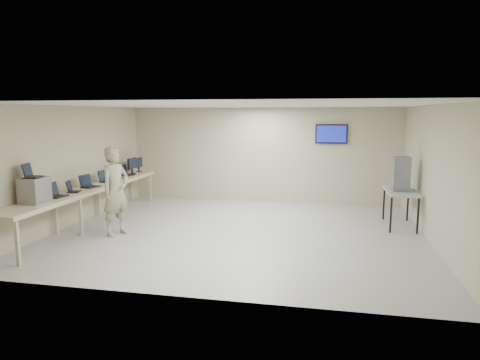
% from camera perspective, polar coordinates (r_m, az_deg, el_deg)
% --- Properties ---
extents(room, '(8.01, 7.01, 2.81)m').
position_cam_1_polar(room, '(9.37, 0.02, 1.44)').
color(room, '#ABABAB').
rests_on(room, ground).
extents(workbench, '(0.76, 6.00, 0.90)m').
position_cam_1_polar(workbench, '(10.72, -19.37, -1.29)').
color(workbench, '#CAB28C').
rests_on(workbench, ground).
extents(equipment_box, '(0.43, 0.49, 0.50)m').
position_cam_1_polar(equipment_box, '(9.19, -25.71, -1.24)').
color(equipment_box, gray).
rests_on(equipment_box, workbench).
extents(laptop_on_box, '(0.36, 0.40, 0.28)m').
position_cam_1_polar(laptop_on_box, '(9.18, -26.12, 0.74)').
color(laptop_on_box, black).
rests_on(laptop_on_box, equipment_box).
extents(laptop_0, '(0.35, 0.41, 0.30)m').
position_cam_1_polar(laptop_0, '(9.70, -23.44, -1.63)').
color(laptop_0, black).
rests_on(laptop_0, workbench).
extents(laptop_1, '(0.35, 0.38, 0.25)m').
position_cam_1_polar(laptop_1, '(10.16, -21.51, -1.14)').
color(laptop_1, black).
rests_on(laptop_1, workbench).
extents(laptop_2, '(0.39, 0.43, 0.30)m').
position_cam_1_polar(laptop_2, '(10.69, -19.55, -0.51)').
color(laptop_2, black).
rests_on(laptop_2, workbench).
extents(laptop_3, '(0.37, 0.42, 0.30)m').
position_cam_1_polar(laptop_3, '(11.41, -17.41, 0.15)').
color(laptop_3, black).
rests_on(laptop_3, workbench).
extents(laptop_4, '(0.28, 0.34, 0.26)m').
position_cam_1_polar(laptop_4, '(11.90, -16.38, 0.50)').
color(laptop_4, black).
rests_on(laptop_4, workbench).
extents(laptop_5, '(0.36, 0.42, 0.30)m').
position_cam_1_polar(laptop_5, '(12.41, -15.00, 0.93)').
color(laptop_5, black).
rests_on(laptop_5, workbench).
extents(monitor_near, '(0.21, 0.47, 0.46)m').
position_cam_1_polar(monitor_near, '(12.69, -14.20, 2.04)').
color(monitor_near, black).
rests_on(monitor_near, workbench).
extents(monitor_far, '(0.19, 0.43, 0.42)m').
position_cam_1_polar(monitor_far, '(13.09, -13.36, 2.17)').
color(monitor_far, black).
rests_on(monitor_far, workbench).
extents(soldier, '(0.66, 0.81, 1.93)m').
position_cam_1_polar(soldier, '(9.60, -16.26, -1.45)').
color(soldier, '#707359').
rests_on(soldier, ground).
extents(side_table, '(0.66, 1.42, 0.85)m').
position_cam_1_polar(side_table, '(10.61, 20.64, -1.71)').
color(side_table, '#9DA0A5').
rests_on(side_table, ground).
extents(storage_bins, '(0.37, 0.42, 0.79)m').
position_cam_1_polar(storage_bins, '(10.53, 20.67, 0.79)').
color(storage_bins, slate).
rests_on(storage_bins, side_table).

